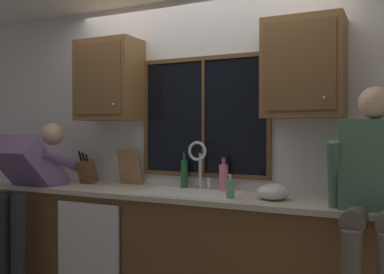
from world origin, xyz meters
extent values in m
cube|color=silver|center=(0.00, 0.06, 1.27)|extent=(5.94, 0.12, 2.55)
cube|color=black|center=(0.02, -0.01, 1.52)|extent=(1.10, 0.02, 0.95)
cube|color=brown|center=(0.02, -0.02, 2.02)|extent=(1.17, 0.02, 0.04)
cube|color=brown|center=(0.02, -0.02, 1.03)|extent=(1.17, 0.02, 0.04)
cube|color=brown|center=(-0.54, -0.02, 1.52)|extent=(0.03, 0.02, 0.95)
cube|color=brown|center=(0.59, -0.02, 1.52)|extent=(0.03, 0.02, 0.95)
cube|color=brown|center=(0.02, -0.02, 1.52)|extent=(0.02, 0.02, 0.95)
cube|color=brown|center=(0.00, -0.29, 0.44)|extent=(3.54, 0.58, 0.88)
cube|color=beige|center=(0.00, -0.31, 0.90)|extent=(3.60, 0.62, 0.04)
cube|color=white|center=(-0.73, -0.61, 0.46)|extent=(0.60, 0.02, 0.74)
cube|color=brown|center=(-0.84, -0.17, 1.86)|extent=(0.57, 0.33, 0.72)
cube|color=brown|center=(-0.84, -0.34, 1.86)|extent=(0.49, 0.01, 0.62)
sphere|color=#B2B2B7|center=(-0.67, -0.34, 1.63)|extent=(0.02, 0.02, 0.02)
cube|color=brown|center=(0.89, -0.17, 1.86)|extent=(0.57, 0.33, 0.72)
cube|color=brown|center=(0.89, -0.34, 1.86)|extent=(0.49, 0.01, 0.62)
sphere|color=#B2B2B7|center=(1.06, -0.34, 1.63)|extent=(0.02, 0.02, 0.02)
cube|color=silver|center=(0.02, -0.30, 0.91)|extent=(0.80, 0.46, 0.02)
cube|color=beige|center=(-0.18, -0.30, 0.81)|extent=(0.36, 0.42, 0.20)
cube|color=beige|center=(0.22, -0.30, 0.81)|extent=(0.36, 0.42, 0.20)
cube|color=silver|center=(0.02, -0.30, 0.81)|extent=(0.04, 0.42, 0.20)
cylinder|color=silver|center=(0.02, -0.08, 1.07)|extent=(0.03, 0.03, 0.30)
torus|color=silver|center=(0.02, -0.14, 1.24)|extent=(0.16, 0.02, 0.16)
cylinder|color=silver|center=(0.10, -0.08, 0.97)|extent=(0.03, 0.03, 0.09)
cylinder|color=#262628|center=(-1.49, -0.76, 0.44)|extent=(0.13, 0.13, 0.88)
cylinder|color=#262628|center=(-1.32, -0.76, 0.44)|extent=(0.13, 0.13, 0.88)
cube|color=slate|center=(-1.41, -0.56, 1.09)|extent=(0.44, 0.56, 0.57)
sphere|color=beige|center=(-1.41, -0.29, 1.37)|extent=(0.21, 0.21, 0.21)
cylinder|color=slate|center=(-1.63, -0.38, 1.14)|extent=(0.09, 0.52, 0.26)
cylinder|color=slate|center=(-1.19, -0.38, 1.14)|extent=(0.09, 0.52, 0.26)
cylinder|color=#595147|center=(1.29, -0.69, 0.90)|extent=(0.14, 0.43, 0.16)
cylinder|color=#595147|center=(1.29, -0.91, 0.65)|extent=(0.11, 0.11, 0.46)
cube|color=#4C7259|center=(1.38, -0.47, 1.20)|extent=(0.41, 0.21, 0.56)
sphere|color=beige|center=(1.38, -0.47, 1.58)|extent=(0.20, 0.20, 0.20)
cylinder|color=#4C7259|center=(1.15, -0.52, 1.12)|extent=(0.08, 0.20, 0.47)
cube|color=brown|center=(-1.07, -0.19, 1.02)|extent=(0.12, 0.18, 0.25)
cylinder|color=black|center=(-1.11, -0.25, 1.18)|extent=(0.02, 0.05, 0.09)
cylinder|color=black|center=(-1.07, -0.25, 1.17)|extent=(0.02, 0.04, 0.08)
cylinder|color=black|center=(-1.04, -0.25, 1.16)|extent=(0.02, 0.04, 0.06)
cube|color=#997047|center=(-0.68, -0.08, 1.08)|extent=(0.23, 0.09, 0.31)
ellipsoid|color=silver|center=(0.71, -0.34, 0.97)|extent=(0.24, 0.24, 0.12)
cylinder|color=#59A566|center=(0.42, -0.42, 0.98)|extent=(0.06, 0.06, 0.13)
cylinder|color=silver|center=(0.42, -0.42, 1.07)|extent=(0.02, 0.02, 0.04)
cylinder|color=silver|center=(0.42, -0.44, 1.09)|extent=(0.01, 0.04, 0.01)
cylinder|color=#1E592D|center=(-0.13, -0.07, 1.04)|extent=(0.06, 0.06, 0.24)
cylinder|color=#184724|center=(-0.13, -0.07, 1.19)|extent=(0.03, 0.03, 0.06)
cylinder|color=black|center=(-0.13, -0.07, 1.22)|extent=(0.03, 0.03, 0.01)
cylinder|color=pink|center=(0.23, -0.08, 1.03)|extent=(0.07, 0.07, 0.21)
cylinder|color=#AD5B7A|center=(0.23, -0.08, 1.16)|extent=(0.03, 0.03, 0.05)
cylinder|color=black|center=(0.23, -0.08, 1.19)|extent=(0.04, 0.04, 0.01)
camera|label=1|loc=(1.51, -3.30, 1.41)|focal=39.92mm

